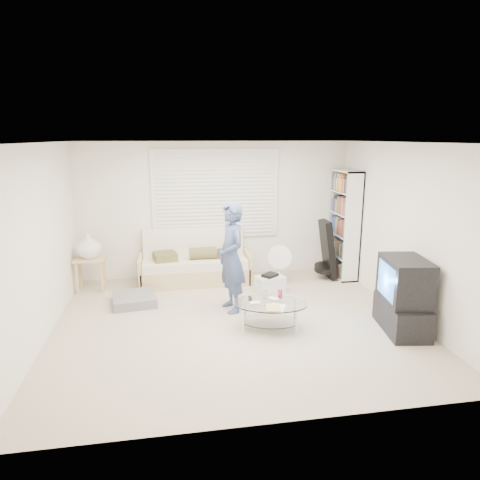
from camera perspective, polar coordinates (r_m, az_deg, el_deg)
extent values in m
plane|color=#B7A58E|center=(6.20, -0.71, -10.90)|extent=(5.00, 5.00, 0.00)
cube|color=white|center=(7.99, -3.27, 4.04)|extent=(5.00, 0.02, 2.50)
cube|color=white|center=(3.68, 4.75, -7.45)|extent=(5.00, 0.02, 2.50)
cube|color=white|center=(5.96, -25.24, -0.54)|extent=(0.02, 4.50, 2.50)
cube|color=white|center=(6.65, 21.05, 1.22)|extent=(0.02, 4.50, 2.50)
cube|color=white|center=(5.65, -0.79, 12.87)|extent=(5.00, 4.50, 0.02)
cube|color=white|center=(7.91, -3.27, 6.15)|extent=(2.32, 0.06, 1.62)
cube|color=black|center=(7.90, -3.26, 6.13)|extent=(2.20, 0.01, 1.50)
cube|color=silver|center=(7.87, -3.24, 6.11)|extent=(2.16, 0.04, 1.50)
cube|color=silver|center=(7.89, -3.26, 6.13)|extent=(2.32, 0.08, 1.62)
cube|color=tan|center=(7.80, -6.00, -4.55)|extent=(1.91, 0.76, 0.31)
cube|color=beige|center=(7.72, -6.03, -2.98)|extent=(1.83, 0.71, 0.15)
cube|color=beige|center=(7.96, -6.23, -0.34)|extent=(1.83, 0.21, 0.59)
cube|color=tan|center=(7.77, -13.06, -4.02)|extent=(0.06, 0.76, 0.53)
cube|color=tan|center=(7.88, 0.93, -3.42)|extent=(0.06, 0.76, 0.53)
cube|color=#4E5226|center=(7.64, -9.97, -2.17)|extent=(0.45, 0.45, 0.13)
cylinder|color=#4E5226|center=(7.62, -4.96, -1.75)|extent=(0.48, 0.21, 0.21)
cube|color=#473523|center=(7.73, -1.82, -1.84)|extent=(0.40, 0.40, 0.11)
cube|color=slate|center=(7.02, -13.89, -7.67)|extent=(0.73, 0.73, 0.15)
cube|color=tan|center=(7.70, -19.40, -2.36)|extent=(0.51, 0.41, 0.04)
cube|color=tan|center=(7.68, -20.91, -4.76)|extent=(0.04, 0.04, 0.55)
cube|color=tan|center=(7.60, -17.91, -4.68)|extent=(0.04, 0.04, 0.55)
cube|color=tan|center=(7.96, -20.50, -4.08)|extent=(0.04, 0.04, 0.55)
cube|color=tan|center=(7.89, -17.61, -4.00)|extent=(0.04, 0.04, 0.55)
imported|color=white|center=(7.64, -19.53, -0.68)|extent=(0.41, 0.41, 0.43)
cube|color=white|center=(8.15, 13.68, 2.05)|extent=(0.31, 0.84, 1.99)
cube|color=black|center=(8.01, 11.63, -1.22)|extent=(0.29, 0.39, 1.08)
cylinder|color=black|center=(8.09, 11.24, -3.69)|extent=(0.39, 0.40, 0.16)
cylinder|color=white|center=(7.77, 5.15, -5.67)|extent=(0.29, 0.29, 0.03)
cylinder|color=white|center=(7.71, 5.18, -4.37)|extent=(0.04, 0.04, 0.37)
cylinder|color=white|center=(7.62, 5.22, -2.22)|extent=(0.44, 0.20, 0.43)
cylinder|color=white|center=(7.62, 5.22, -2.22)|extent=(0.12, 0.08, 0.11)
cube|color=white|center=(7.31, 4.01, -5.89)|extent=(0.52, 0.42, 0.28)
cube|color=black|center=(7.26, 4.03, -4.69)|extent=(0.32, 0.31, 0.05)
cube|color=black|center=(6.29, 20.77, -9.44)|extent=(0.63, 0.99, 0.41)
cube|color=black|center=(6.11, 21.17, -5.07)|extent=(0.63, 0.84, 0.60)
cube|color=#4FA9F6|center=(6.03, 18.97, -5.15)|extent=(0.11, 0.59, 0.45)
ellipsoid|color=silver|center=(5.88, 4.02, -8.45)|extent=(1.14, 0.87, 0.02)
ellipsoid|color=silver|center=(5.98, 3.98, -10.74)|extent=(0.87, 0.67, 0.01)
cylinder|color=silver|center=(5.78, 0.43, -10.91)|extent=(0.03, 0.03, 0.35)
cylinder|color=silver|center=(5.78, 7.51, -11.04)|extent=(0.03, 0.03, 0.35)
cylinder|color=silver|center=(6.15, 0.70, -9.35)|extent=(0.03, 0.03, 0.35)
cylinder|color=silver|center=(6.15, 7.32, -9.47)|extent=(0.03, 0.03, 0.35)
cube|color=white|center=(5.80, 2.00, -8.43)|extent=(0.14, 0.09, 0.04)
cube|color=white|center=(5.95, 4.48, -7.88)|extent=(0.16, 0.16, 0.04)
cylinder|color=silver|center=(6.01, 3.34, -7.28)|extent=(0.06, 0.06, 0.11)
cylinder|color=#C52E55|center=(6.03, 5.37, -7.21)|extent=(0.06, 0.06, 0.12)
cube|color=black|center=(5.98, 1.36, -7.81)|extent=(0.06, 0.16, 0.02)
cube|color=white|center=(5.72, 4.94, -8.97)|extent=(0.30, 0.34, 0.01)
cube|color=#DCB36B|center=(5.70, 4.48, -8.95)|extent=(0.22, 0.27, 0.01)
imported|color=#36456F|center=(6.35, -1.15, -2.38)|extent=(0.52, 0.68, 1.65)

